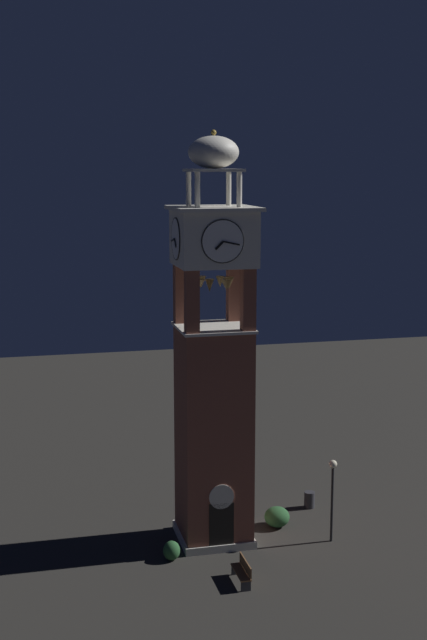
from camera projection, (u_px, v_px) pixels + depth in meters
ground at (214, 538)px, 38.41m from camera, size 80.00×80.00×0.00m
clock_tower at (214, 377)px, 37.07m from camera, size 3.57×3.57×18.02m
park_bench at (242, 571)px, 34.22m from camera, size 0.46×1.60×0.95m
lamp_post at (332, 485)px, 37.63m from camera, size 0.36×0.36×3.79m
trash_bin at (309, 500)px, 41.78m from camera, size 0.52×0.52×0.80m
shrub_near_entry at (277, 517)px, 39.57m from camera, size 1.17×1.17×0.94m
shrub_left_of_tower at (172, 551)px, 36.21m from camera, size 0.73×0.73×0.84m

